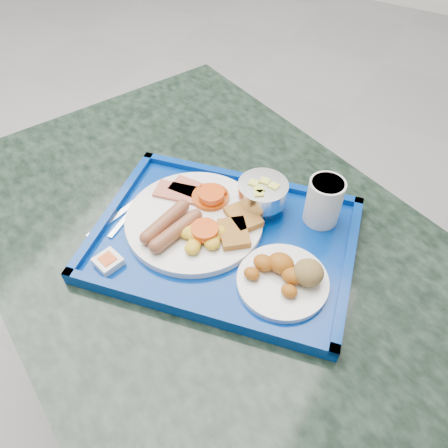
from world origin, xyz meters
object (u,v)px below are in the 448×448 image
(juice_cup, at_px, (324,200))
(bread_plate, at_px, (286,276))
(table, at_px, (215,293))
(fruit_bowl, at_px, (263,192))
(main_plate, at_px, (197,220))
(tray, at_px, (224,240))

(juice_cup, bearing_deg, bread_plate, -88.27)
(bread_plate, bearing_deg, juice_cup, 91.73)
(juice_cup, bearing_deg, table, -137.91)
(fruit_bowl, bearing_deg, juice_cup, 16.40)
(bread_plate, distance_m, fruit_bowl, 0.19)
(bread_plate, relative_size, fruit_bowl, 1.63)
(main_plate, bearing_deg, juice_cup, 34.34)
(main_plate, bearing_deg, table, -8.84)
(tray, bearing_deg, juice_cup, 45.04)
(table, height_order, fruit_bowl, fruit_bowl)
(tray, relative_size, juice_cup, 5.74)
(table, height_order, main_plate, main_plate)
(table, relative_size, fruit_bowl, 13.95)
(table, height_order, bread_plate, bread_plate)
(table, height_order, tray, tray)
(bread_plate, relative_size, juice_cup, 1.68)
(fruit_bowl, distance_m, juice_cup, 0.12)
(tray, distance_m, fruit_bowl, 0.12)
(tray, relative_size, main_plate, 2.04)
(table, relative_size, main_plate, 5.09)
(fruit_bowl, bearing_deg, table, -112.62)
(table, xyz_separation_m, juice_cup, (0.17, 0.15, 0.26))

